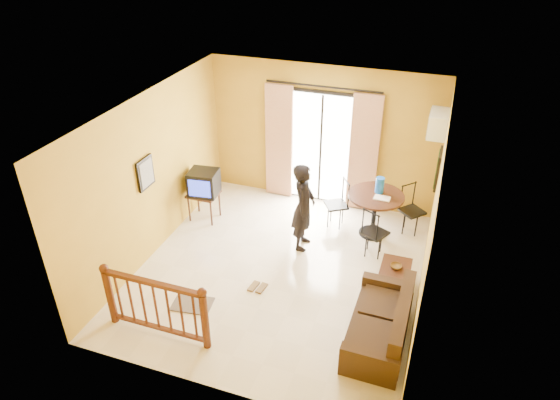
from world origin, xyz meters
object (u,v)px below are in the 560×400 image
(television, at_px, (204,183))
(dining_table, at_px, (375,203))
(standing_person, at_px, (304,207))
(sofa, at_px, (382,327))
(coffee_table, at_px, (394,277))

(television, distance_m, dining_table, 3.18)
(standing_person, bearing_deg, television, 79.26)
(sofa, bearing_deg, dining_table, 103.29)
(standing_person, bearing_deg, dining_table, -59.17)
(dining_table, distance_m, coffee_table, 1.63)
(television, relative_size, standing_person, 0.36)
(dining_table, relative_size, coffee_table, 1.20)
(dining_table, xyz_separation_m, sofa, (0.59, -2.62, -0.37))
(coffee_table, bearing_deg, standing_person, 158.10)
(television, xyz_separation_m, sofa, (3.72, -2.09, -0.50))
(television, height_order, standing_person, standing_person)
(coffee_table, distance_m, sofa, 1.17)
(sofa, distance_m, standing_person, 2.56)
(dining_table, bearing_deg, sofa, -77.42)
(dining_table, height_order, sofa, dining_table)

